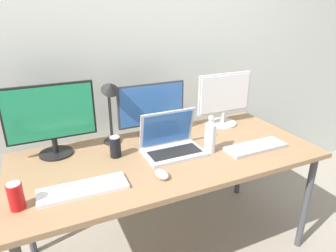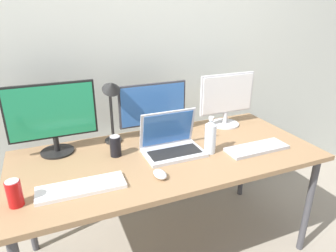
{
  "view_description": "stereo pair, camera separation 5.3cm",
  "coord_description": "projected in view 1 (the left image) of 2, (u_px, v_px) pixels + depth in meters",
  "views": [
    {
      "loc": [
        -0.67,
        -1.46,
        1.57
      ],
      "look_at": [
        0.0,
        0.0,
        0.92
      ],
      "focal_mm": 32.0,
      "sensor_mm": 36.0,
      "label": 1
    },
    {
      "loc": [
        -0.63,
        -1.48,
        1.57
      ],
      "look_at": [
        0.0,
        0.0,
        0.92
      ],
      "focal_mm": 32.0,
      "sensor_mm": 36.0,
      "label": 2
    }
  ],
  "objects": [
    {
      "name": "ground_plane",
      "position": [
        168.0,
        248.0,
        2.08
      ],
      "size": [
        16.0,
        16.0,
        0.0
      ],
      "primitive_type": "plane",
      "color": "gray"
    },
    {
      "name": "wall_back",
      "position": [
        133.0,
        47.0,
        2.09
      ],
      "size": [
        7.0,
        0.08,
        2.6
      ],
      "primitive_type": "cube",
      "color": "silver",
      "rests_on": "ground"
    },
    {
      "name": "work_desk",
      "position": [
        168.0,
        162.0,
        1.83
      ],
      "size": [
        1.81,
        0.82,
        0.74
      ],
      "color": "#424247",
      "rests_on": "ground"
    },
    {
      "name": "monitor_left",
      "position": [
        51.0,
        117.0,
        1.71
      ],
      "size": [
        0.5,
        0.2,
        0.43
      ],
      "color": "black",
      "rests_on": "work_desk"
    },
    {
      "name": "monitor_center",
      "position": [
        152.0,
        108.0,
        1.99
      ],
      "size": [
        0.46,
        0.19,
        0.36
      ],
      "color": "#38383D",
      "rests_on": "work_desk"
    },
    {
      "name": "monitor_right",
      "position": [
        224.0,
        98.0,
        2.18
      ],
      "size": [
        0.43,
        0.21,
        0.38
      ],
      "color": "silver",
      "rests_on": "work_desk"
    },
    {
      "name": "laptop_silver",
      "position": [
        171.0,
        143.0,
        1.81
      ],
      "size": [
        0.35,
        0.24,
        0.25
      ],
      "color": "silver",
      "rests_on": "work_desk"
    },
    {
      "name": "keyboard_main",
      "position": [
        83.0,
        189.0,
        1.44
      ],
      "size": [
        0.43,
        0.15,
        0.02
      ],
      "primitive_type": "cube",
      "rotation": [
        0.0,
        0.0,
        -0.03
      ],
      "color": "white",
      "rests_on": "work_desk"
    },
    {
      "name": "keyboard_aux",
      "position": [
        256.0,
        147.0,
        1.87
      ],
      "size": [
        0.4,
        0.14,
        0.02
      ],
      "primitive_type": "cube",
      "rotation": [
        0.0,
        0.0,
        0.01
      ],
      "color": "#B2B2B7",
      "rests_on": "work_desk"
    },
    {
      "name": "mouse_by_keyboard",
      "position": [
        162.0,
        174.0,
        1.55
      ],
      "size": [
        0.07,
        0.1,
        0.04
      ],
      "primitive_type": "ellipsoid",
      "rotation": [
        0.0,
        0.0,
        0.12
      ],
      "color": "silver",
      "rests_on": "work_desk"
    },
    {
      "name": "water_bottle",
      "position": [
        210.0,
        136.0,
        1.79
      ],
      "size": [
        0.07,
        0.07,
        0.23
      ],
      "color": "silver",
      "rests_on": "work_desk"
    },
    {
      "name": "soda_can_near_keyboard",
      "position": [
        16.0,
        196.0,
        1.3
      ],
      "size": [
        0.07,
        0.07,
        0.13
      ],
      "color": "red",
      "rests_on": "work_desk"
    },
    {
      "name": "soda_can_by_laptop",
      "position": [
        115.0,
        147.0,
        1.75
      ],
      "size": [
        0.07,
        0.07,
        0.13
      ],
      "color": "black",
      "rests_on": "work_desk"
    },
    {
      "name": "desk_lamp",
      "position": [
        111.0,
        100.0,
        1.81
      ],
      "size": [
        0.11,
        0.18,
        0.44
      ],
      "color": "black",
      "rests_on": "work_desk"
    }
  ]
}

